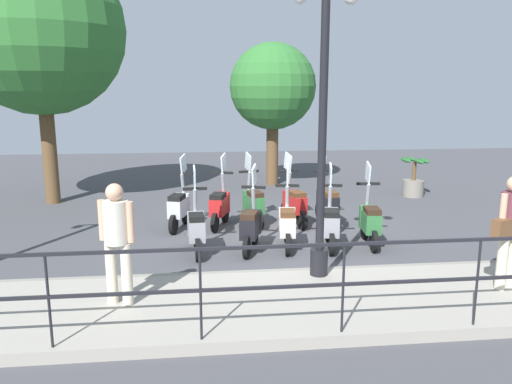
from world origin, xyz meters
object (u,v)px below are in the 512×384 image
object	(u,v)px
scooter_far_2	(253,203)
tree_large	(39,30)
scooter_near_0	(370,221)
pedestrian_distant	(117,235)
potted_palm	(414,180)
scooter_far_3	(220,205)
pedestrian_with_bag	(510,224)
scooter_far_4	(179,206)
scooter_near_4	(196,228)
scooter_near_1	(330,223)
scooter_far_1	(294,203)
scooter_near_2	(287,223)
scooter_near_3	(251,225)
scooter_far_0	(327,203)
tree_distant	(273,87)
lamp_post_near	(322,143)

from	to	relation	value
scooter_far_2	tree_large	bearing A→B (deg)	48.28
scooter_near_0	pedestrian_distant	bearing A→B (deg)	127.35
potted_palm	scooter_far_3	size ratio (longest dim) A/B	0.69
pedestrian_with_bag	tree_large	size ratio (longest dim) A/B	0.25
scooter_near_0	scooter_far_4	xyz separation A→B (m)	(1.54, 3.58, 0.00)
scooter_near_0	scooter_near_4	distance (m)	3.22
scooter_far_4	scooter_near_4	bearing A→B (deg)	-151.58
pedestrian_with_bag	scooter_far_3	xyz separation A→B (m)	(4.15, 3.80, -0.60)
tree_large	scooter_near_0	distance (m)	9.05
scooter_near_1	scooter_far_1	xyz separation A→B (m)	(1.69, 0.36, 0.00)
potted_palm	scooter_far_2	size ratio (longest dim) A/B	0.69
potted_palm	scooter_near_2	xyz separation A→B (m)	(-4.15, 4.22, 0.04)
scooter_near_2	scooter_near_3	size ratio (longest dim) A/B	1.00
scooter_near_0	scooter_near_2	distance (m)	1.56
scooter_near_0	scooter_far_0	size ratio (longest dim) A/B	1.00
pedestrian_with_bag	scooter_near_1	xyz separation A→B (m)	(2.47, 1.85, -0.60)
scooter_near_3	scooter_far_2	distance (m)	1.80
tree_distant	potted_palm	bearing A→B (deg)	-121.04
lamp_post_near	scooter_far_1	xyz separation A→B (m)	(3.35, -0.25, -1.65)
scooter_far_1	scooter_far_4	size ratio (longest dim) A/B	1.00
scooter_near_3	scooter_far_4	bearing A→B (deg)	55.39
scooter_far_2	scooter_near_4	bearing A→B (deg)	133.75
scooter_far_1	scooter_near_2	bearing A→B (deg)	150.65
scooter_near_0	pedestrian_with_bag	bearing A→B (deg)	-150.70
lamp_post_near	tree_large	xyz separation A→B (m)	(6.15, 5.55, 2.16)
potted_palm	scooter_far_4	world-z (taller)	scooter_far_4
pedestrian_distant	scooter_near_2	bearing A→B (deg)	154.80
lamp_post_near	scooter_far_0	xyz separation A→B (m)	(3.32, -0.97, -1.65)
lamp_post_near	pedestrian_with_bag	distance (m)	2.79
pedestrian_with_bag	scooter_far_4	distance (m)	6.23
tree_large	scooter_far_4	world-z (taller)	tree_large
potted_palm	scooter_far_3	distance (m)	5.96
lamp_post_near	scooter_near_3	xyz separation A→B (m)	(1.66, 0.86, -1.65)
scooter_near_3	scooter_near_4	size ratio (longest dim) A/B	1.00
tree_distant	scooter_far_0	bearing A→B (deg)	-173.77
lamp_post_near	scooter_near_2	xyz separation A→B (m)	(1.74, 0.18, -1.65)
scooter_far_0	potted_palm	bearing A→B (deg)	-57.05
lamp_post_near	scooter_near_0	bearing A→B (deg)	-38.26
tree_large	scooter_far_0	xyz separation A→B (m)	(-2.84, -6.51, -3.81)
scooter_near_2	scooter_near_4	bearing A→B (deg)	102.30
scooter_near_0	scooter_near_2	xyz separation A→B (m)	(-0.01, 1.56, 0.00)
scooter_near_0	scooter_near_4	bearing A→B (deg)	98.94
potted_palm	scooter_near_2	bearing A→B (deg)	134.51
scooter_near_0	scooter_far_0	distance (m)	1.62
tree_distant	pedestrian_with_bag	bearing A→B (deg)	-167.25
potted_palm	scooter_near_2	world-z (taller)	scooter_near_2
tree_distant	scooter_near_1	bearing A→B (deg)	-178.58
scooter_far_2	scooter_near_2	bearing A→B (deg)	-178.00
scooter_near_2	scooter_near_4	world-z (taller)	same
scooter_far_1	scooter_far_2	xyz separation A→B (m)	(0.09, 0.88, 0.00)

